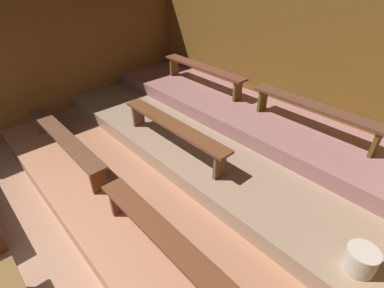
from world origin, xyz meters
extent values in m
cube|color=#9A6C54|center=(0.00, 2.57, -0.04)|extent=(6.72, 5.93, 0.08)
cube|color=brown|center=(0.00, 5.16, 1.27)|extent=(6.72, 0.06, 2.55)
cube|color=brown|center=(-2.99, 2.57, 1.27)|extent=(0.06, 5.93, 2.55)
cube|color=#A0684A|center=(0.00, 3.15, 0.12)|extent=(5.92, 3.97, 0.23)
cube|color=#90745D|center=(0.00, 3.86, 0.35)|extent=(5.92, 2.55, 0.23)
cube|color=#925F5D|center=(0.00, 4.46, 0.58)|extent=(5.92, 1.35, 0.23)
cube|color=brown|center=(0.33, 0.45, 0.19)|extent=(0.05, 0.20, 0.37)
cube|color=brown|center=(-1.31, 1.76, 0.62)|extent=(2.33, 0.26, 0.04)
cube|color=brown|center=(-2.36, 1.76, 0.42)|extent=(0.05, 0.20, 0.37)
cube|color=brown|center=(-0.26, 1.76, 0.42)|extent=(0.05, 0.20, 0.37)
cube|color=brown|center=(1.31, 1.76, 0.62)|extent=(2.33, 0.26, 0.04)
cube|color=brown|center=(0.26, 1.76, 0.42)|extent=(0.05, 0.20, 0.37)
cube|color=brown|center=(-0.13, 2.97, 0.86)|extent=(2.12, 0.26, 0.04)
cube|color=brown|center=(-1.08, 2.97, 0.65)|extent=(0.05, 0.20, 0.37)
cube|color=brown|center=(0.81, 2.97, 0.65)|extent=(0.05, 0.20, 0.37)
cube|color=brown|center=(-1.17, 4.58, 1.09)|extent=(2.03, 0.26, 0.04)
cube|color=brown|center=(-2.06, 4.58, 0.88)|extent=(0.05, 0.20, 0.37)
cube|color=brown|center=(-0.27, 4.58, 0.88)|extent=(0.05, 0.20, 0.37)
cube|color=#543222|center=(1.17, 4.58, 1.09)|extent=(2.03, 0.26, 0.04)
cube|color=#514116|center=(0.27, 4.58, 0.88)|extent=(0.05, 0.20, 0.37)
cube|color=#514116|center=(2.06, 4.58, 0.88)|extent=(0.05, 0.20, 0.37)
cylinder|color=#B2A899|center=(2.61, 2.94, 0.59)|extent=(0.29, 0.29, 0.25)
camera|label=1|loc=(2.76, 0.69, 2.95)|focal=27.06mm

